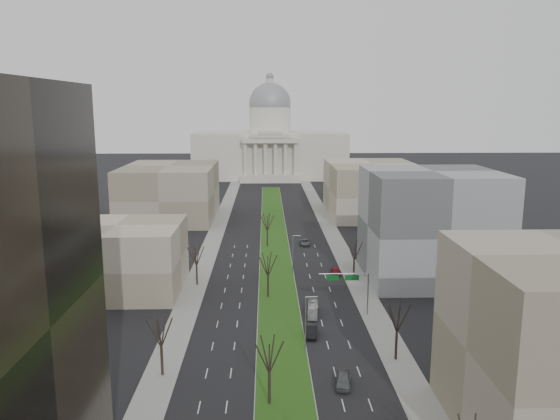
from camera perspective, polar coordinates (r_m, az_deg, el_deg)
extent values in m
plane|color=black|center=(149.23, -0.56, -3.86)|extent=(600.00, 600.00, 0.00)
cube|color=#999993|center=(148.25, -0.55, -3.93)|extent=(8.00, 222.00, 0.15)
cube|color=#1C4813|center=(148.22, -0.55, -3.89)|extent=(7.70, 221.70, 0.06)
cube|color=gray|center=(126.09, -8.40, -6.72)|extent=(5.00, 330.00, 0.15)
cube|color=gray|center=(126.73, 7.62, -6.61)|extent=(5.00, 330.00, 0.15)
cube|color=beige|center=(295.48, -1.04, 5.81)|extent=(80.00, 40.00, 24.00)
cube|color=beige|center=(273.70, -1.00, 3.31)|extent=(30.00, 6.00, 4.00)
cube|color=beige|center=(271.87, -1.01, 7.28)|extent=(28.00, 5.00, 2.50)
cube|color=beige|center=(271.75, -1.01, 7.70)|extent=(20.00, 5.00, 1.80)
cube|color=beige|center=(271.67, -1.01, 8.04)|extent=(12.00, 5.00, 1.60)
cylinder|color=beige|center=(294.45, -1.06, 9.30)|extent=(22.00, 22.00, 14.00)
sphere|color=gray|center=(294.35, -1.06, 11.06)|extent=(22.00, 22.00, 22.00)
cylinder|color=beige|center=(294.60, -1.07, 13.19)|extent=(4.00, 4.00, 4.00)
sphere|color=gray|center=(294.74, -1.07, 13.78)|extent=(4.00, 4.00, 4.00)
cylinder|color=beige|center=(272.75, -3.64, 5.37)|extent=(2.00, 2.00, 16.00)
cylinder|color=beige|center=(272.61, -2.59, 5.38)|extent=(2.00, 2.00, 16.00)
cylinder|color=beige|center=(272.56, -1.53, 5.39)|extent=(2.00, 2.00, 16.00)
cylinder|color=beige|center=(272.61, -0.48, 5.39)|extent=(2.00, 2.00, 16.00)
cylinder|color=beige|center=(272.74, 0.58, 5.39)|extent=(2.00, 2.00, 16.00)
cylinder|color=beige|center=(272.97, 1.63, 5.39)|extent=(2.00, 2.00, 16.00)
cube|color=gray|center=(117.67, -16.61, -4.83)|extent=(26.00, 22.00, 14.00)
cube|color=#5C5F61|center=(124.58, 15.49, -1.54)|extent=(28.00, 26.00, 24.00)
cube|color=gray|center=(189.42, -11.42, 1.86)|extent=(30.00, 40.00, 18.00)
cube|color=gray|center=(195.12, 9.56, 2.18)|extent=(30.00, 40.00, 18.00)
cylinder|color=black|center=(82.02, -12.23, -15.22)|extent=(0.40, 0.40, 4.32)
cylinder|color=black|center=(118.82, -8.68, -6.80)|extent=(0.40, 0.40, 4.22)
cylinder|color=black|center=(86.47, 12.04, -13.76)|extent=(0.40, 0.40, 4.42)
cylinder|color=black|center=(123.28, 7.73, -6.16)|extent=(0.40, 0.40, 4.03)
cylinder|color=black|center=(73.57, -1.12, -18.18)|extent=(0.40, 0.40, 4.32)
cylinder|color=black|center=(110.27, -1.26, -8.05)|extent=(0.40, 0.40, 4.32)
cylinder|color=black|center=(148.68, -1.33, -3.06)|extent=(0.40, 0.40, 4.32)
cylinder|color=gray|center=(86.27, 2.68, -11.92)|extent=(0.20, 0.20, 9.00)
cylinder|color=gray|center=(84.67, 3.32, -9.03)|extent=(1.80, 0.12, 0.12)
cylinder|color=gray|center=(124.05, 1.35, -4.76)|extent=(0.20, 0.20, 9.00)
cylinder|color=gray|center=(122.94, 1.77, -2.69)|extent=(1.80, 0.12, 0.12)
cylinder|color=gray|center=(101.92, 9.17, -8.71)|extent=(0.24, 0.24, 8.00)
cylinder|color=gray|center=(99.93, 6.68, -6.62)|extent=(9.00, 0.18, 0.18)
cube|color=#0C591E|center=(100.47, 7.52, -7.02)|extent=(2.60, 0.08, 1.00)
cube|color=#0C591E|center=(99.99, 5.52, -7.07)|extent=(2.20, 0.08, 1.00)
imported|color=#53585C|center=(78.86, 6.63, -17.22)|extent=(2.76, 5.22, 1.69)
imported|color=black|center=(93.44, 3.32, -12.51)|extent=(2.39, 5.29, 1.69)
imported|color=maroon|center=(125.83, 5.83, -6.40)|extent=(2.22, 4.88, 1.39)
imported|color=#4D4F54|center=(151.07, 2.62, -3.39)|extent=(2.59, 5.45, 1.50)
imported|color=silver|center=(102.25, 3.44, -10.29)|extent=(2.45, 7.52, 2.06)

